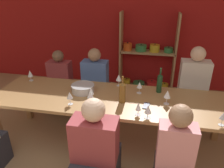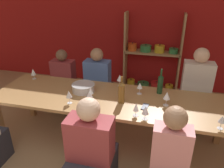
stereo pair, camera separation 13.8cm
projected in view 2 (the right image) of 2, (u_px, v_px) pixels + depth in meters
wall_back_red at (139, 23)px, 4.43m from camera, size 8.80×0.06×2.70m
shelf_unit at (151, 63)px, 4.51m from camera, size 1.13×0.30×1.59m
dining_table at (110, 102)px, 2.87m from camera, size 3.12×0.91×0.74m
mixing_bowl at (83, 87)px, 2.99m from camera, size 0.32×0.32×0.10m
wine_bottle_green at (121, 92)px, 2.67m from camera, size 0.08×0.08×0.35m
wine_bottle_dark at (160, 84)px, 2.90m from camera, size 0.07×0.07×0.35m
wine_glass_empty_a at (33, 72)px, 3.35m from camera, size 0.08×0.08×0.17m
wine_glass_white_a at (140, 86)px, 2.89m from camera, size 0.08×0.08×0.16m
wine_glass_white_b at (120, 78)px, 3.11m from camera, size 0.08×0.08×0.17m
wine_glass_red_a at (89, 95)px, 2.67m from camera, size 0.08×0.08×0.16m
wine_glass_red_b at (91, 91)px, 2.76m from camera, size 0.07×0.07×0.17m
wine_glass_white_c at (136, 108)px, 2.42m from camera, size 0.07×0.07×0.16m
wine_glass_white_d at (167, 96)px, 2.61m from camera, size 0.08×0.08×0.18m
wine_glass_red_c at (69, 95)px, 2.66m from camera, size 0.07×0.07×0.17m
wine_glass_red_d at (145, 111)px, 2.35m from camera, size 0.08×0.08×0.16m
wine_glass_red_e at (222, 120)px, 2.19m from camera, size 0.07×0.07×0.15m
cell_phone at (145, 107)px, 2.63m from camera, size 0.09×0.16×0.01m
person_far_a at (65, 87)px, 3.94m from camera, size 0.39×0.49×1.08m
person_near_b at (91, 160)px, 2.28m from camera, size 0.46×0.57×1.15m
person_far_b at (98, 91)px, 3.73m from camera, size 0.42×0.52×1.17m
person_far_c at (194, 98)px, 3.42m from camera, size 0.43×0.54×1.26m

